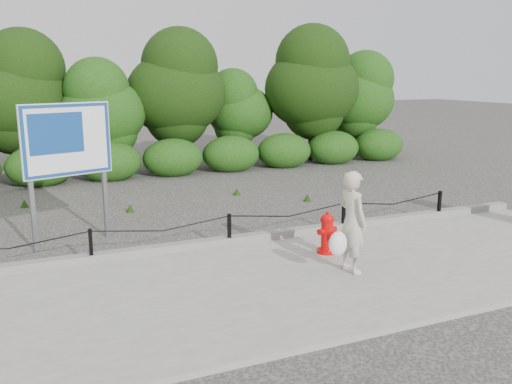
{
  "coord_description": "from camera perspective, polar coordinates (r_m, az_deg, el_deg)",
  "views": [
    {
      "loc": [
        -3.41,
        -9.12,
        3.25
      ],
      "look_at": [
        0.63,
        0.2,
        1.0
      ],
      "focal_mm": 38.0,
      "sensor_mm": 36.0,
      "label": 1
    }
  ],
  "objects": [
    {
      "name": "fire_hydrant",
      "position": [
        9.77,
        7.52,
        -4.35
      ],
      "size": [
        0.41,
        0.43,
        0.75
      ],
      "rotation": [
        0.0,
        0.0,
        0.19
      ],
      "color": "red",
      "rests_on": "sidewalk"
    },
    {
      "name": "sidewalk",
      "position": [
        8.52,
        2.01,
        -9.64
      ],
      "size": [
        14.0,
        4.0,
        0.08
      ],
      "primitive_type": "cube",
      "color": "gray",
      "rests_on": "ground"
    },
    {
      "name": "advertising_sign",
      "position": [
        10.66,
        -19.28,
        4.57
      ],
      "size": [
        1.63,
        0.61,
        2.71
      ],
      "rotation": [
        0.0,
        0.0,
        0.31
      ],
      "color": "slate",
      "rests_on": "ground"
    },
    {
      "name": "curb",
      "position": [
        10.26,
        -2.91,
        -5.11
      ],
      "size": [
        14.0,
        0.22,
        0.14
      ],
      "primitive_type": "cube",
      "color": "slate",
      "rests_on": "sidewalk"
    },
    {
      "name": "pedestrian",
      "position": [
        8.8,
        10.01,
        -3.24
      ],
      "size": [
        0.72,
        0.64,
        1.66
      ],
      "rotation": [
        0.0,
        0.0,
        1.66
      ],
      "color": "beige",
      "rests_on": "sidewalk"
    },
    {
      "name": "chain_barrier",
      "position": [
        10.13,
        -2.83,
        -3.53
      ],
      "size": [
        10.06,
        0.06,
        0.6
      ],
      "color": "black",
      "rests_on": "sidewalk"
    },
    {
      "name": "ground",
      "position": [
        10.26,
        -2.8,
        -5.98
      ],
      "size": [
        90.0,
        90.0,
        0.0
      ],
      "primitive_type": "plane",
      "color": "#2D2B28",
      "rests_on": "ground"
    },
    {
      "name": "treeline",
      "position": [
        18.49,
        -11.36,
        10.1
      ],
      "size": [
        20.23,
        3.78,
        4.84
      ],
      "color": "black",
      "rests_on": "ground"
    }
  ]
}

